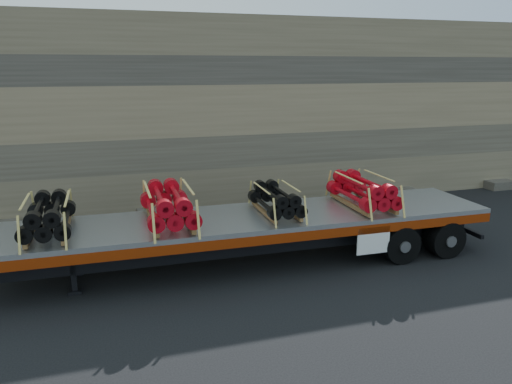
# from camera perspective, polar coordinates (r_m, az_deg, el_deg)

# --- Properties ---
(ground) EXTENTS (120.00, 120.00, 0.00)m
(ground) POSITION_cam_1_polar(r_m,az_deg,el_deg) (14.27, 2.86, -7.36)
(ground) COLOR black
(ground) RESTS_ON ground
(rock_wall) EXTENTS (44.00, 3.00, 7.00)m
(rock_wall) POSITION_cam_1_polar(r_m,az_deg,el_deg) (19.58, -3.72, 9.05)
(rock_wall) COLOR #7A6B54
(rock_wall) RESTS_ON ground
(trailer) EXTENTS (13.61, 2.79, 1.36)m
(trailer) POSITION_cam_1_polar(r_m,az_deg,el_deg) (13.52, -1.17, -5.51)
(trailer) COLOR #ABAEB3
(trailer) RESTS_ON ground
(bundle_front) EXTENTS (1.16, 2.28, 0.80)m
(bundle_front) POSITION_cam_1_polar(r_m,az_deg,el_deg) (12.84, -22.68, -2.66)
(bundle_front) COLOR black
(bundle_front) RESTS_ON trailer
(bundle_midfront) EXTENTS (1.27, 2.50, 0.88)m
(bundle_midfront) POSITION_cam_1_polar(r_m,az_deg,el_deg) (12.82, -9.95, -1.60)
(bundle_midfront) COLOR red
(bundle_midfront) RESTS_ON trailer
(bundle_midrear) EXTENTS (1.03, 2.03, 0.71)m
(bundle_midrear) POSITION_cam_1_polar(r_m,az_deg,el_deg) (13.46, 2.31, -1.00)
(bundle_midrear) COLOR black
(bundle_midrear) RESTS_ON trailer
(bundle_rear) EXTENTS (1.20, 2.36, 0.83)m
(bundle_rear) POSITION_cam_1_polar(r_m,az_deg,el_deg) (14.48, 12.11, 0.02)
(bundle_rear) COLOR red
(bundle_rear) RESTS_ON trailer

